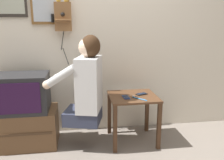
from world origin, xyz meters
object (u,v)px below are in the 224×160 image
(person, at_px, (86,83))
(television, at_px, (20,93))
(cell_phone_spare, at_px, (142,94))
(toothbrush, at_px, (139,98))
(wall_phone_antique, at_px, (63,16))
(cell_phone_held, at_px, (126,97))

(person, bearing_deg, television, 93.09)
(cell_phone_spare, xyz_separation_m, toothbrush, (-0.07, -0.15, 0.00))
(toothbrush, bearing_deg, television, 130.97)
(cell_phone_spare, bearing_deg, television, -113.86)
(cell_phone_spare, relative_size, toothbrush, 0.93)
(wall_phone_antique, bearing_deg, cell_phone_spare, -19.31)
(television, relative_size, toothbrush, 3.95)
(cell_phone_held, height_order, toothbrush, toothbrush)
(television, bearing_deg, cell_phone_held, -6.95)
(person, distance_m, toothbrush, 0.57)
(toothbrush, bearing_deg, person, 134.44)
(television, bearing_deg, person, -11.82)
(television, distance_m, cell_phone_held, 1.12)
(person, xyz_separation_m, cell_phone_held, (0.42, 0.01, -0.17))
(cell_phone_held, xyz_separation_m, toothbrush, (0.12, -0.06, 0.00))
(cell_phone_held, bearing_deg, television, 168.30)
(cell_phone_held, distance_m, cell_phone_spare, 0.21)
(wall_phone_antique, relative_size, cell_phone_spare, 5.27)
(wall_phone_antique, bearing_deg, person, -60.37)
(person, height_order, television, person)
(person, height_order, cell_phone_held, person)
(cell_phone_held, bearing_deg, wall_phone_antique, 144.71)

